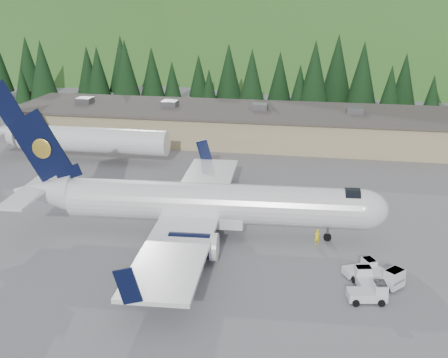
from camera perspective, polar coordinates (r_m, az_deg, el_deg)
ground at (r=57.01m, az=-1.10°, el=-5.72°), size 600.00×600.00×0.00m
airliner at (r=55.86m, az=-2.24°, el=-2.54°), size 37.85×35.50×12.56m
second_airliner at (r=83.46m, az=-15.05°, el=4.03°), size 27.50×11.00×10.05m
baggage_tug_a at (r=50.62m, az=13.84°, el=-8.81°), size 3.06×2.55×1.46m
baggage_tug_b at (r=49.45m, az=16.12°, el=-9.53°), size 3.60×3.44×1.77m
baggage_tug_c at (r=48.87m, az=14.15°, el=-9.87°), size 2.21×3.06×1.50m
terminal_building at (r=92.57m, az=0.53°, el=5.64°), size 71.00×17.00×6.10m
baggage_tug_d at (r=46.89m, az=14.65°, el=-11.14°), size 3.24×2.28×1.61m
ramp_worker at (r=55.44m, az=9.42°, el=-5.82°), size 0.69×0.58×1.60m
tree_line at (r=114.71m, az=1.69°, el=10.68°), size 113.96×19.33×14.27m
hills at (r=282.55m, az=18.38°, el=-4.39°), size 614.00×330.00×300.00m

